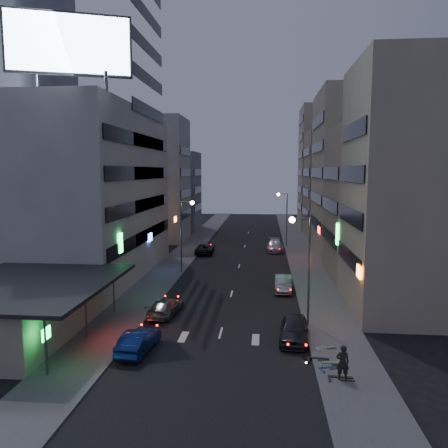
# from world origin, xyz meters

# --- Properties ---
(ground) EXTENTS (180.00, 180.00, 0.00)m
(ground) POSITION_xyz_m (0.00, 0.00, 0.00)
(ground) COLOR black
(ground) RESTS_ON ground
(sidewalk_left) EXTENTS (4.00, 120.00, 0.12)m
(sidewalk_left) POSITION_xyz_m (-8.00, 30.00, 0.06)
(sidewalk_left) COLOR #4C4C4F
(sidewalk_left) RESTS_ON ground
(sidewalk_right) EXTENTS (4.00, 120.00, 0.12)m
(sidewalk_right) POSITION_xyz_m (8.00, 30.00, 0.06)
(sidewalk_right) COLOR #4C4C4F
(sidewalk_right) RESTS_ON ground
(food_court) EXTENTS (11.00, 13.00, 3.88)m
(food_court) POSITION_xyz_m (-13.90, 2.00, 1.98)
(food_court) COLOR tan
(food_court) RESTS_ON ground
(white_building) EXTENTS (14.00, 24.00, 18.00)m
(white_building) POSITION_xyz_m (-17.00, 20.00, 9.00)
(white_building) COLOR #BBBBB6
(white_building) RESTS_ON ground
(grey_tower) EXTENTS (10.00, 14.00, 34.00)m
(grey_tower) POSITION_xyz_m (-26.00, 23.00, 17.00)
(grey_tower) COLOR gray
(grey_tower) RESTS_ON ground
(shophouse_near) EXTENTS (10.00, 11.00, 20.00)m
(shophouse_near) POSITION_xyz_m (15.00, 10.50, 10.00)
(shophouse_near) COLOR tan
(shophouse_near) RESTS_ON ground
(shophouse_mid) EXTENTS (11.00, 12.00, 16.00)m
(shophouse_mid) POSITION_xyz_m (15.50, 22.00, 8.00)
(shophouse_mid) COLOR gray
(shophouse_mid) RESTS_ON ground
(shophouse_far) EXTENTS (10.00, 14.00, 22.00)m
(shophouse_far) POSITION_xyz_m (15.00, 35.00, 11.00)
(shophouse_far) COLOR tan
(shophouse_far) RESTS_ON ground
(far_left_a) EXTENTS (11.00, 10.00, 20.00)m
(far_left_a) POSITION_xyz_m (-15.50, 45.00, 10.00)
(far_left_a) COLOR #BBBBB6
(far_left_a) RESTS_ON ground
(far_left_b) EXTENTS (12.00, 10.00, 15.00)m
(far_left_b) POSITION_xyz_m (-16.00, 58.00, 7.50)
(far_left_b) COLOR gray
(far_left_b) RESTS_ON ground
(far_right_a) EXTENTS (11.00, 12.00, 18.00)m
(far_right_a) POSITION_xyz_m (15.50, 50.00, 9.00)
(far_right_a) COLOR gray
(far_right_a) RESTS_ON ground
(far_right_b) EXTENTS (12.00, 12.00, 24.00)m
(far_right_b) POSITION_xyz_m (16.00, 64.00, 12.00)
(far_right_b) COLOR tan
(far_right_b) RESTS_ON ground
(billboard) EXTENTS (9.52, 3.75, 6.20)m
(billboard) POSITION_xyz_m (-12.99, 9.97, 21.66)
(billboard) COLOR #595B60
(billboard) RESTS_ON white_building
(street_lamp_right_near) EXTENTS (1.60, 0.44, 8.02)m
(street_lamp_right_near) POSITION_xyz_m (5.90, 6.00, 5.36)
(street_lamp_right_near) COLOR #595B60
(street_lamp_right_near) RESTS_ON sidewalk_right
(street_lamp_left) EXTENTS (1.60, 0.44, 8.02)m
(street_lamp_left) POSITION_xyz_m (-5.90, 22.00, 5.36)
(street_lamp_left) COLOR #595B60
(street_lamp_left) RESTS_ON sidewalk_left
(street_lamp_right_far) EXTENTS (1.60, 0.44, 8.02)m
(street_lamp_right_far) POSITION_xyz_m (5.90, 40.00, 5.36)
(street_lamp_right_far) COLOR #595B60
(street_lamp_right_far) RESTS_ON sidewalk_right
(parked_car_right_near) EXTENTS (2.27, 4.80, 1.59)m
(parked_car_right_near) POSITION_xyz_m (5.09, 3.09, 0.79)
(parked_car_right_near) COLOR #2A2B30
(parked_car_right_near) RESTS_ON ground
(parked_car_right_mid) EXTENTS (1.69, 4.52, 1.47)m
(parked_car_right_mid) POSITION_xyz_m (4.84, 15.39, 0.74)
(parked_car_right_mid) COLOR #989DA0
(parked_car_right_mid) RESTS_ON ground
(parked_car_left) EXTENTS (2.53, 5.15, 1.41)m
(parked_car_left) POSITION_xyz_m (-5.26, 33.57, 0.70)
(parked_car_left) COLOR #232328
(parked_car_left) RESTS_ON ground
(parked_car_right_far) EXTENTS (2.27, 5.57, 1.62)m
(parked_car_right_far) POSITION_xyz_m (4.53, 36.47, 0.81)
(parked_car_right_far) COLOR #ACADB5
(parked_car_right_far) RESTS_ON ground
(road_car_blue) EXTENTS (1.94, 4.51, 1.45)m
(road_car_blue) POSITION_xyz_m (-4.84, 0.27, 0.72)
(road_car_blue) COLOR navy
(road_car_blue) RESTS_ON ground
(road_car_silver) EXTENTS (2.44, 4.84, 1.35)m
(road_car_silver) POSITION_xyz_m (-4.79, 7.46, 0.67)
(road_car_silver) COLOR gray
(road_car_silver) RESTS_ON ground
(person) EXTENTS (0.72, 0.48, 1.96)m
(person) POSITION_xyz_m (7.33, -2.55, 1.10)
(person) COLOR black
(person) RESTS_ON sidewalk_right
(scooter_black_a) EXTENTS (0.80, 2.07, 1.24)m
(scooter_black_a) POSITION_xyz_m (8.00, -2.20, 0.74)
(scooter_black_a) COLOR black
(scooter_black_a) RESTS_ON sidewalk_right
(scooter_silver_a) EXTENTS (0.85, 2.07, 1.23)m
(scooter_silver_a) POSITION_xyz_m (7.69, -0.27, 0.73)
(scooter_silver_a) COLOR #9CA0A3
(scooter_silver_a) RESTS_ON sidewalk_right
(scooter_blue) EXTENTS (1.18, 1.80, 1.05)m
(scooter_blue) POSITION_xyz_m (7.25, -0.78, 0.64)
(scooter_blue) COLOR navy
(scooter_blue) RESTS_ON sidewalk_right
(scooter_black_b) EXTENTS (0.82, 2.02, 1.21)m
(scooter_black_b) POSITION_xyz_m (7.04, 0.16, 0.72)
(scooter_black_b) COLOR black
(scooter_black_b) RESTS_ON sidewalk_right
(scooter_silver_b) EXTENTS (1.01, 1.87, 1.09)m
(scooter_silver_b) POSITION_xyz_m (7.56, 2.09, 0.66)
(scooter_silver_b) COLOR #B2B6BA
(scooter_silver_b) RESTS_ON sidewalk_right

